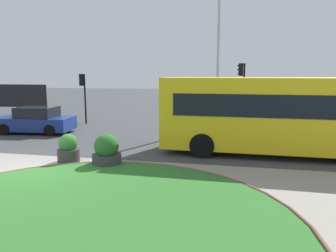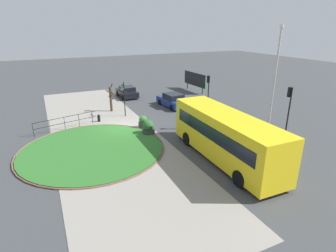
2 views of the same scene
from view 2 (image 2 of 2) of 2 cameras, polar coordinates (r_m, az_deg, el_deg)
name	(u,v)px [view 2 (image 2 of 2)]	position (r m, az deg, el deg)	size (l,w,h in m)	color
ground	(123,128)	(24.49, -9.28, -0.42)	(120.00, 120.00, 0.00)	#3D3F42
sidewalk_paving	(103,131)	(24.10, -13.51, -1.05)	(32.00, 8.30, 0.02)	gray
grass_island	(92,149)	(20.73, -15.51, -4.70)	(10.21, 10.21, 0.10)	#2D6B28
grass_kerb_ring	(92,149)	(20.73, -15.51, -4.69)	(10.52, 10.52, 0.11)	brown
signpost_directional	(124,97)	(27.10, -9.14, 6.06)	(1.28, 0.54, 3.45)	black
bollard_foreground	(99,118)	(26.46, -14.26, 1.63)	(0.25, 0.25, 0.71)	black
railing_grass_edge	(64,122)	(25.17, -20.84, 0.86)	(1.34, 4.99, 1.16)	black
bus_yellow	(225,136)	(18.34, 11.89, -2.03)	(9.87, 2.71, 3.20)	yellow
car_near_lane	(127,92)	(35.05, -8.55, 7.03)	(3.94, 1.96, 1.37)	black
car_far_lane	(173,100)	(30.50, 1.01, 5.35)	(4.38, 2.27, 1.49)	navy
traffic_light_near	(208,84)	(31.05, 8.41, 8.75)	(0.48, 0.31, 3.33)	black
traffic_light_far	(289,101)	(23.81, 23.99, 4.85)	(0.49, 0.29, 4.00)	black
lamppost_tall	(275,77)	(24.24, 21.44, 9.54)	(0.32, 0.32, 8.61)	#B7B7BC
billboard_left	(195,79)	(38.00, 5.63, 9.67)	(5.05, 0.42, 2.52)	black
planter_near_signpost	(148,128)	(22.73, -4.13, -0.42)	(1.06, 1.06, 1.19)	#383838
planter_kerbside	(143,122)	(24.20, -5.22, 0.79)	(0.83, 0.83, 1.11)	#383838
street_tree_bare	(111,98)	(29.17, -11.84, 5.76)	(0.91, 1.08, 2.98)	#423323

